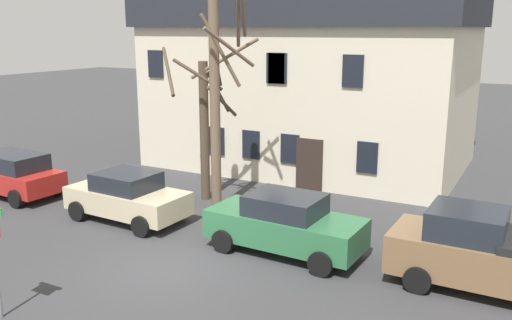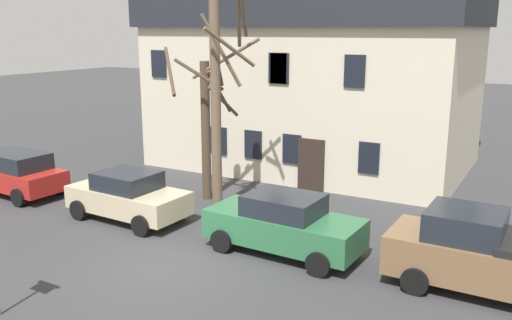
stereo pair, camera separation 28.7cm
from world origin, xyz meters
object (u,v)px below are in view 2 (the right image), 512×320
Objects in this scene: tree_bare_mid at (218,92)px; pickup_truck_brown at (505,258)px; car_green_sedan at (284,224)px; bicycle_leaning at (130,188)px; building_main at (316,80)px; tree_bare_near at (205,121)px; car_red_wagon at (16,173)px; car_beige_sedan at (128,196)px.

pickup_truck_brown is at bearing -12.13° from tree_bare_mid.
bicycle_leaning is (-7.53, 1.92, -0.50)m from car_green_sedan.
pickup_truck_brown reaches higher than car_green_sedan.
building_main is 11.66m from car_green_sedan.
tree_bare_near is (-1.19, -7.48, -0.98)m from building_main.
car_red_wagon is 11.66m from car_green_sedan.
tree_bare_near is 11.19m from pickup_truck_brown.
building_main reaches higher than car_red_wagon.
pickup_truck_brown is at bearing 1.19° from car_beige_sedan.
tree_bare_mid reaches higher than car_green_sedan.
car_beige_sedan is at bearing -101.70° from building_main.
car_red_wagon is at bearing -164.74° from tree_bare_mid.
car_green_sedan is at bearing 0.20° from car_beige_sedan.
tree_bare_near is 1.40× the size of car_beige_sedan.
building_main reaches higher than car_beige_sedan.
bicycle_leaning is at bearing 24.31° from car_red_wagon.
building_main is 2.38× the size of tree_bare_near.
tree_bare_mid is at bearing 148.28° from car_green_sedan.
car_green_sedan is at bearing -0.26° from car_red_wagon.
building_main is 11.33m from car_beige_sedan.
bicycle_leaning is at bearing 165.71° from car_green_sedan.
car_green_sedan is (5.84, 0.02, 0.04)m from car_beige_sedan.
tree_bare_mid is 4.46× the size of bicycle_leaning.
pickup_truck_brown reaches higher than car_red_wagon.
car_beige_sedan is at bearing -107.76° from tree_bare_near.
building_main reaches higher than bicycle_leaning.
pickup_truck_brown is (10.61, -2.94, -2.02)m from tree_bare_near.
car_red_wagon is (-8.02, -10.59, -3.09)m from building_main.
building_main is at bearing 132.12° from pickup_truck_brown.
car_green_sedan reaches higher than car_red_wagon.
tree_bare_mid is 5.44m from car_green_sedan.
car_red_wagon is at bearing 179.74° from car_green_sedan.
building_main is 14.36m from pickup_truck_brown.
tree_bare_near reaches higher than car_green_sedan.
car_green_sedan is at bearing -14.29° from bicycle_leaning.
car_beige_sedan is 11.63m from pickup_truck_brown.
car_red_wagon reaches higher than bicycle_leaning.
tree_bare_near is 1.31× the size of car_green_sedan.
car_green_sedan is 5.79m from pickup_truck_brown.
tree_bare_mid is at bearing 15.26° from car_red_wagon.
car_green_sedan is 7.79m from bicycle_leaning.
car_red_wagon is at bearing -155.57° from tree_bare_near.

